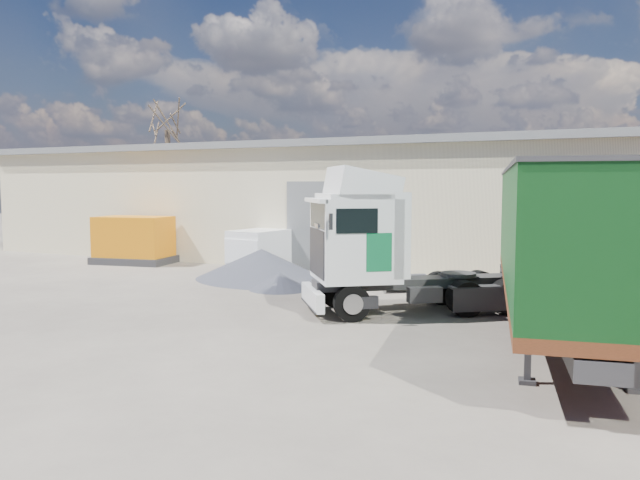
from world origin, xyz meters
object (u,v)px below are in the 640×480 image
at_px(bare_tree, 167,116).
at_px(box_trailer, 561,234).
at_px(tractor_unit, 382,252).
at_px(panel_van, 269,248).
at_px(orange_skip, 134,243).

height_order(bare_tree, box_trailer, bare_tree).
relative_size(bare_tree, tractor_unit, 1.61).
relative_size(bare_tree, panel_van, 2.28).
bearing_deg(panel_van, box_trailer, -25.18).
distance_m(bare_tree, orange_skip, 15.03).
xyz_separation_m(bare_tree, orange_skip, (7.01, -11.29, -7.02)).
bearing_deg(orange_skip, panel_van, -1.18).
bearing_deg(tractor_unit, panel_van, -167.91).
bearing_deg(orange_skip, box_trailer, -29.13).
relative_size(box_trailer, panel_van, 2.80).
relative_size(box_trailer, orange_skip, 3.26).
height_order(tractor_unit, panel_van, tractor_unit).
xyz_separation_m(panel_van, orange_skip, (-6.33, -0.92, 0.05)).
xyz_separation_m(bare_tree, panel_van, (13.34, -10.37, -7.07)).
xyz_separation_m(bare_tree, tractor_unit, (20.49, -16.85, -6.26)).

